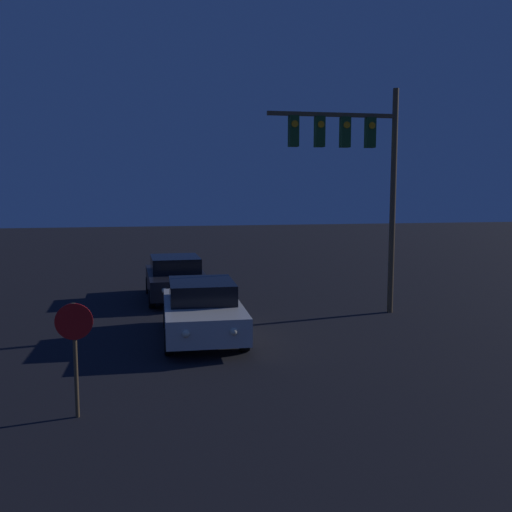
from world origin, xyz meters
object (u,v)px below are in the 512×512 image
Objects in this scene: car_far at (176,278)px; stop_sign at (75,339)px; traffic_signal_mast at (357,159)px; car_near at (202,309)px.

stop_sign is (-2.23, -10.30, 0.61)m from car_far.
traffic_signal_mast is at bearing 144.92° from car_far.
traffic_signal_mast is 10.74m from stop_sign.
stop_sign is at bearing 76.02° from car_far.
car_far is at bearing -84.54° from car_near.
stop_sign is (-7.58, -6.79, -3.43)m from traffic_signal_mast.
car_near is at bearing -158.15° from traffic_signal_mast.
stop_sign reaches higher than car_far.
car_far is 10.56m from stop_sign.
car_far is (-0.41, 5.50, 0.00)m from car_near.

